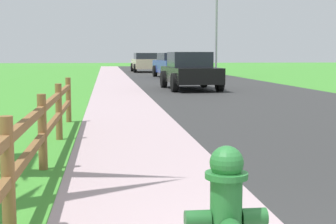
% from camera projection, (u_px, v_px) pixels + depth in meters
% --- Properties ---
extents(ground_plane, '(120.00, 120.00, 0.00)m').
position_uv_depth(ground_plane, '(133.00, 81.00, 27.07)').
color(ground_plane, '#408F30').
extents(road_asphalt, '(7.00, 66.00, 0.01)m').
position_uv_depth(road_asphalt, '(191.00, 79.00, 29.47)').
color(road_asphalt, '#303030').
rests_on(road_asphalt, ground).
extents(curb_concrete, '(6.00, 66.00, 0.01)m').
position_uv_depth(curb_concrete, '(79.00, 80.00, 28.67)').
color(curb_concrete, '#B49AA0').
rests_on(curb_concrete, ground).
extents(grass_verge, '(5.00, 66.00, 0.00)m').
position_uv_depth(grass_verge, '(52.00, 80.00, 28.49)').
color(grass_verge, '#408F30').
rests_on(grass_verge, ground).
extents(fire_hydrant, '(0.49, 0.41, 0.90)m').
position_uv_depth(fire_hydrant, '(226.00, 220.00, 2.97)').
color(fire_hydrant, '#287233').
rests_on(fire_hydrant, ground).
extents(rail_fence, '(0.11, 9.07, 0.95)m').
position_uv_depth(rail_fence, '(42.00, 126.00, 6.21)').
color(rail_fence, brown).
rests_on(rail_fence, ground).
extents(parked_suv_black, '(2.14, 4.32, 1.54)m').
position_uv_depth(parked_suv_black, '(190.00, 71.00, 20.65)').
color(parked_suv_black, black).
rests_on(parked_suv_black, ground).
extents(parked_car_blue, '(2.29, 5.02, 1.53)m').
position_uv_depth(parked_car_blue, '(173.00, 65.00, 31.32)').
color(parked_car_blue, navy).
rests_on(parked_car_blue, ground).
extents(parked_car_beige, '(2.21, 4.69, 1.56)m').
position_uv_depth(parked_car_beige, '(145.00, 62.00, 41.31)').
color(parked_car_beige, '#C6B793').
rests_on(parked_car_beige, ground).
extents(street_lamp, '(1.17, 0.20, 7.07)m').
position_uv_depth(street_lamp, '(218.00, 11.00, 31.81)').
color(street_lamp, gray).
rests_on(street_lamp, ground).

